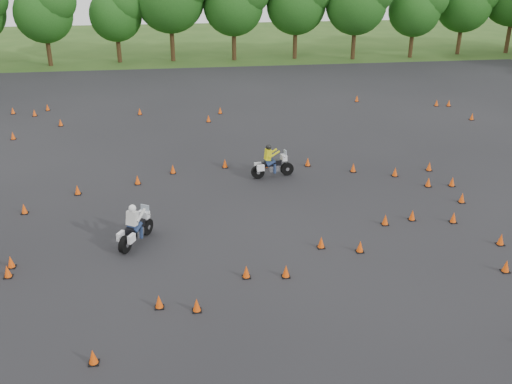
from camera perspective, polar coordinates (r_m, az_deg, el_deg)
The scene contains 6 objects.
ground at distance 21.47m, azimuth 1.46°, elevation -7.20°, with size 140.00×140.00×0.00m, color #2D5119.
asphalt_pad at distance 26.74m, azimuth -0.58°, elevation -0.64°, with size 62.00×62.00×0.00m, color black.
treeline at distance 54.08m, azimuth -0.63°, elevation 16.91°, with size 87.11×32.59×10.92m.
traffic_cones at distance 26.29m, azimuth -0.56°, elevation -0.54°, with size 36.17×33.55×0.45m.
rider_yellow at distance 28.92m, azimuth 1.69°, elevation 3.12°, with size 2.24×0.69×1.73m, color gold, non-canonical shape.
rider_white at distance 22.95m, azimuth -12.02°, elevation -3.06°, with size 2.30×0.71×1.78m, color silver, non-canonical shape.
Camera 1 is at (-3.03, -18.18, 11.01)m, focal length 40.00 mm.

